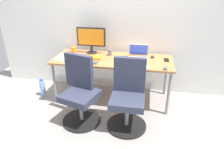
# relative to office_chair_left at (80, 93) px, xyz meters

# --- Properties ---
(ground_plane) EXTENTS (5.28, 5.28, 0.00)m
(ground_plane) POSITION_rel_office_chair_left_xyz_m (0.34, 0.64, -0.42)
(ground_plane) COLOR gray
(back_wall) EXTENTS (4.40, 0.04, 2.60)m
(back_wall) POSITION_rel_office_chair_left_xyz_m (0.34, 1.07, 0.88)
(back_wall) COLOR white
(back_wall) RESTS_ON ground
(desk) EXTENTS (1.85, 0.71, 0.72)m
(desk) POSITION_rel_office_chair_left_xyz_m (0.34, 0.64, 0.24)
(desk) COLOR #B77542
(desk) RESTS_ON ground
(office_chair_left) EXTENTS (0.55, 0.55, 0.94)m
(office_chair_left) POSITION_rel_office_chair_left_xyz_m (0.00, 0.00, 0.00)
(office_chair_left) COLOR black
(office_chair_left) RESTS_ON ground
(office_chair_right) EXTENTS (0.54, 0.54, 0.94)m
(office_chair_right) POSITION_rel_office_chair_left_xyz_m (0.66, 0.00, 0.00)
(office_chair_right) COLOR black
(office_chair_right) RESTS_ON ground
(water_bottle_on_floor) EXTENTS (0.09, 0.09, 0.31)m
(water_bottle_on_floor) POSITION_rel_office_chair_left_xyz_m (-0.87, 0.51, -0.28)
(water_bottle_on_floor) COLOR #8CBFF2
(water_bottle_on_floor) RESTS_ON ground
(desktop_monitor) EXTENTS (0.48, 0.18, 0.43)m
(desktop_monitor) POSITION_rel_office_chair_left_xyz_m (-0.06, 0.85, 0.54)
(desktop_monitor) COLOR #262626
(desktop_monitor) RESTS_ON desk
(open_laptop) EXTENTS (0.31, 0.29, 0.22)m
(open_laptop) POSITION_rel_office_chair_left_xyz_m (0.73, 0.71, 0.35)
(open_laptop) COLOR silver
(open_laptop) RESTS_ON desk
(keyboard_by_monitor) EXTENTS (0.34, 0.12, 0.02)m
(keyboard_by_monitor) POSITION_rel_office_chair_left_xyz_m (-0.02, 0.41, 0.30)
(keyboard_by_monitor) COLOR #515156
(keyboard_by_monitor) RESTS_ON desk
(keyboard_by_laptop) EXTENTS (0.34, 0.12, 0.02)m
(keyboard_by_laptop) POSITION_rel_office_chair_left_xyz_m (0.74, 0.36, 0.30)
(keyboard_by_laptop) COLOR silver
(keyboard_by_laptop) RESTS_ON desk
(mouse_by_monitor) EXTENTS (0.06, 0.10, 0.03)m
(mouse_by_monitor) POSITION_rel_office_chair_left_xyz_m (1.13, 0.35, 0.31)
(mouse_by_monitor) COLOR #515156
(mouse_by_monitor) RESTS_ON desk
(mouse_by_laptop) EXTENTS (0.06, 0.10, 0.03)m
(mouse_by_laptop) POSITION_rel_office_chair_left_xyz_m (0.96, 0.80, 0.31)
(mouse_by_laptop) COLOR #2D2D2D
(mouse_by_laptop) RESTS_ON desk
(coffee_mug) EXTENTS (0.08, 0.08, 0.09)m
(coffee_mug) POSITION_rel_office_chair_left_xyz_m (-0.36, 0.83, 0.34)
(coffee_mug) COLOR orange
(coffee_mug) RESTS_ON desk
(pen_cup) EXTENTS (0.07, 0.07, 0.10)m
(pen_cup) POSITION_rel_office_chair_left_xyz_m (0.27, 0.78, 0.35)
(pen_cup) COLOR slate
(pen_cup) RESTS_ON desk
(phone_near_monitor) EXTENTS (0.07, 0.14, 0.01)m
(phone_near_monitor) POSITION_rel_office_chair_left_xyz_m (1.17, 0.72, 0.30)
(phone_near_monitor) COLOR black
(phone_near_monitor) RESTS_ON desk
(notebook) EXTENTS (0.21, 0.15, 0.03)m
(notebook) POSITION_rel_office_chair_left_xyz_m (0.06, 0.61, 0.31)
(notebook) COLOR orange
(notebook) RESTS_ON desk
(paper_pile) EXTENTS (0.21, 0.30, 0.01)m
(paper_pile) POSITION_rel_office_chair_left_xyz_m (-0.44, 0.55, 0.30)
(paper_pile) COLOR white
(paper_pile) RESTS_ON desk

